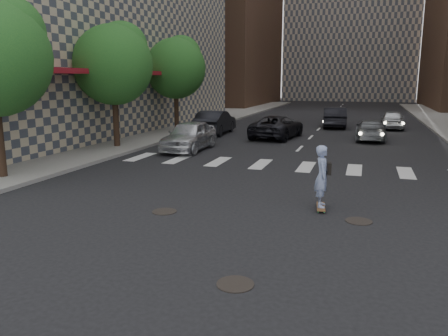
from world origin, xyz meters
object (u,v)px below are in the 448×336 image
object	(u,v)px
traffic_car_c	(277,127)
traffic_car_e	(334,117)
tree_c	(177,66)
traffic_car_d	(392,120)
traffic_car_a	(215,122)
traffic_car_b	(371,130)
silver_sedan	(189,136)
skateboarder	(322,176)
tree_b	(115,61)

from	to	relation	value
traffic_car_c	traffic_car_e	bearing A→B (deg)	-104.56
tree_c	traffic_car_c	bearing A→B (deg)	-8.71
traffic_car_d	traffic_car_a	bearing A→B (deg)	32.61
traffic_car_e	traffic_car_b	bearing A→B (deg)	106.09
traffic_car_e	traffic_car_a	bearing A→B (deg)	37.52
silver_sedan	traffic_car_d	size ratio (longest dim) A/B	1.11
skateboarder	traffic_car_a	bearing A→B (deg)	111.49
silver_sedan	traffic_car_e	size ratio (longest dim) A/B	0.97
silver_sedan	traffic_car_b	size ratio (longest dim) A/B	1.05
tree_b	traffic_car_e	world-z (taller)	tree_b
traffic_car_c	traffic_car_e	size ratio (longest dim) A/B	1.08
tree_b	skateboarder	size ratio (longest dim) A/B	3.51
traffic_car_b	traffic_car_d	xyz separation A→B (m)	(1.60, 7.11, 0.07)
silver_sedan	traffic_car_e	distance (m)	15.45
silver_sedan	traffic_car_e	bearing A→B (deg)	64.43
tree_c	traffic_car_a	world-z (taller)	tree_c
silver_sedan	traffic_car_a	distance (m)	7.17
traffic_car_c	traffic_car_e	xyz separation A→B (m)	(3.05, 7.63, 0.07)
skateboarder	traffic_car_d	bearing A→B (deg)	75.19
tree_b	traffic_car_a	bearing A→B (deg)	68.72
tree_c	tree_b	bearing A→B (deg)	-90.00
tree_b	silver_sedan	size ratio (longest dim) A/B	1.42
traffic_car_b	skateboarder	bearing A→B (deg)	84.72
tree_c	traffic_car_d	size ratio (longest dim) A/B	1.58
skateboarder	traffic_car_c	size ratio (longest dim) A/B	0.36
tree_b	traffic_car_c	bearing A→B (deg)	42.78
tree_c	traffic_car_e	world-z (taller)	tree_c
silver_sedan	traffic_car_b	world-z (taller)	silver_sedan
tree_b	traffic_car_c	size ratio (longest dim) A/B	1.28
silver_sedan	traffic_car_a	size ratio (longest dim) A/B	0.95
traffic_car_a	traffic_car_c	size ratio (longest dim) A/B	0.95
traffic_car_e	silver_sedan	bearing A→B (deg)	60.01
traffic_car_b	silver_sedan	bearing A→B (deg)	37.62
skateboarder	traffic_car_d	distance (m)	23.23
traffic_car_e	tree_c	bearing A→B (deg)	26.74
skateboarder	traffic_car_c	xyz separation A→B (m)	(-4.27, 15.20, -0.27)
traffic_car_d	traffic_car_e	world-z (taller)	traffic_car_e
traffic_car_c	traffic_car_d	world-z (taller)	traffic_car_c
silver_sedan	traffic_car_c	world-z (taller)	silver_sedan
tree_b	traffic_car_b	world-z (taller)	tree_b
tree_c	skateboarder	distance (m)	20.42
tree_b	traffic_car_e	size ratio (longest dim) A/B	1.37
silver_sedan	traffic_car_e	xyz separation A→B (m)	(6.52, 14.01, 0.00)
traffic_car_c	silver_sedan	bearing A→B (deg)	68.78
traffic_car_d	tree_b	bearing A→B (deg)	46.44
tree_b	silver_sedan	xyz separation A→B (m)	(3.95, 0.48, -3.86)
tree_c	skateboarder	world-z (taller)	tree_c
tree_c	silver_sedan	world-z (taller)	tree_c
traffic_car_a	traffic_car_b	xyz separation A→B (m)	(10.19, -0.01, -0.17)
traffic_car_c	traffic_car_b	bearing A→B (deg)	-165.64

